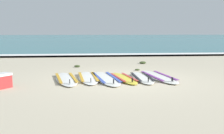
% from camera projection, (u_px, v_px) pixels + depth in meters
% --- Properties ---
extents(ground_plane, '(80.00, 80.00, 0.00)m').
position_uv_depth(ground_plane, '(125.00, 80.00, 8.09)').
color(ground_plane, '#C1B599').
extents(sea, '(80.00, 60.00, 0.10)m').
position_uv_depth(sea, '(93.00, 39.00, 44.46)').
color(sea, teal).
rests_on(sea, ground).
extents(wave_foam_strip, '(80.00, 0.92, 0.11)m').
position_uv_depth(wave_foam_strip, '(106.00, 55.00, 15.32)').
color(wave_foam_strip, white).
rests_on(wave_foam_strip, ground).
extents(surfboard_0, '(1.00, 2.44, 0.18)m').
position_uv_depth(surfboard_0, '(66.00, 79.00, 8.04)').
color(surfboard_0, white).
rests_on(surfboard_0, ground).
extents(surfboard_1, '(0.77, 2.35, 0.18)m').
position_uv_depth(surfboard_1, '(88.00, 78.00, 8.25)').
color(surfboard_1, white).
rests_on(surfboard_1, ground).
extents(surfboard_2, '(0.99, 2.61, 0.18)m').
position_uv_depth(surfboard_2, '(106.00, 78.00, 8.14)').
color(surfboard_2, silver).
rests_on(surfboard_2, ground).
extents(surfboard_3, '(0.85, 2.09, 0.18)m').
position_uv_depth(surfboard_3, '(123.00, 78.00, 8.15)').
color(surfboard_3, yellow).
rests_on(surfboard_3, ground).
extents(surfboard_4, '(0.55, 2.14, 0.18)m').
position_uv_depth(surfboard_4, '(142.00, 78.00, 8.23)').
color(surfboard_4, silver).
rests_on(surfboard_4, ground).
extents(surfboard_5, '(0.96, 2.55, 0.18)m').
position_uv_depth(surfboard_5, '(158.00, 77.00, 8.42)').
color(surfboard_5, silver).
rests_on(surfboard_5, ground).
extents(cooler_box, '(0.52, 0.55, 0.38)m').
position_uv_depth(cooler_box, '(1.00, 81.00, 6.89)').
color(cooler_box, red).
rests_on(cooler_box, ground).
extents(seaweed_clump_near_shoreline, '(0.24, 0.19, 0.08)m').
position_uv_depth(seaweed_clump_near_shoreline, '(77.00, 66.00, 10.79)').
color(seaweed_clump_near_shoreline, '#384723').
rests_on(seaweed_clump_near_shoreline, ground).
extents(seaweed_clump_mid_sand, '(0.17, 0.14, 0.06)m').
position_uv_depth(seaweed_clump_mid_sand, '(137.00, 70.00, 9.92)').
color(seaweed_clump_mid_sand, '#384723').
rests_on(seaweed_clump_mid_sand, ground).
extents(seaweed_clump_by_the_boards, '(0.30, 0.24, 0.10)m').
position_uv_depth(seaweed_clump_by_the_boards, '(143.00, 63.00, 11.89)').
color(seaweed_clump_by_the_boards, '#384723').
rests_on(seaweed_clump_by_the_boards, ground).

